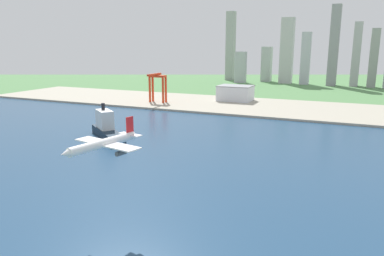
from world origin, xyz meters
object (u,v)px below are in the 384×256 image
object	(u,v)px
cargo_ship	(107,128)
airplane_landing	(103,144)
warehouse_main	(235,93)
port_crane_red	(157,82)

from	to	relation	value
cargo_ship	airplane_landing	bearing A→B (deg)	-53.12
airplane_landing	warehouse_main	xyz separation A→B (m)	(-59.74, 370.99, -25.71)
cargo_ship	warehouse_main	world-z (taller)	cargo_ship
cargo_ship	port_crane_red	bearing A→B (deg)	105.89
airplane_landing	cargo_ship	distance (m)	169.18
airplane_landing	cargo_ship	xyz separation A→B (m)	(-99.89, 133.15, -30.25)
airplane_landing	port_crane_red	xyz separation A→B (m)	(-151.32, 313.80, -8.65)
airplane_landing	cargo_ship	world-z (taller)	airplane_landing
airplane_landing	warehouse_main	size ratio (longest dim) A/B	0.81
airplane_landing	port_crane_red	size ratio (longest dim) A/B	0.96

